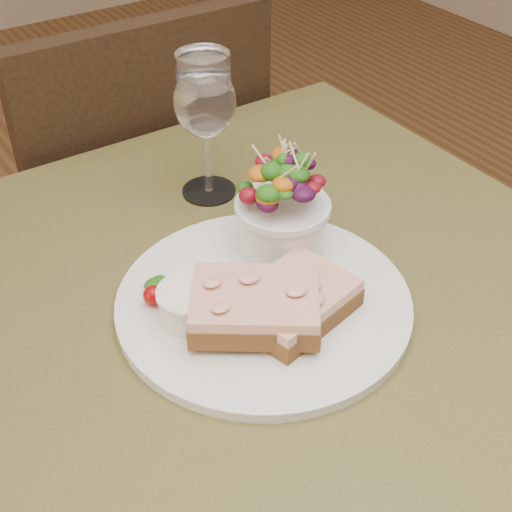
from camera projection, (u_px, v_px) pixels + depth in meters
cafe_table at (259, 366)px, 0.83m from camera, size 0.80×0.80×0.75m
chair_far at (133, 284)px, 1.49m from camera, size 0.42×0.42×0.90m
dinner_plate at (264, 302)px, 0.75m from camera, size 0.31×0.31×0.01m
sandwich_front at (294, 301)px, 0.72m from camera, size 0.14×0.11×0.03m
sandwich_back at (255, 306)px, 0.70m from camera, size 0.16×0.15×0.03m
ramekin at (191, 303)px, 0.71m from camera, size 0.06×0.06×0.04m
salad_bowl at (283, 204)px, 0.78m from camera, size 0.10×0.10×0.13m
garnish at (159, 291)px, 0.75m from camera, size 0.05×0.04×0.02m
wine_glass at (205, 106)px, 0.86m from camera, size 0.08×0.08×0.18m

